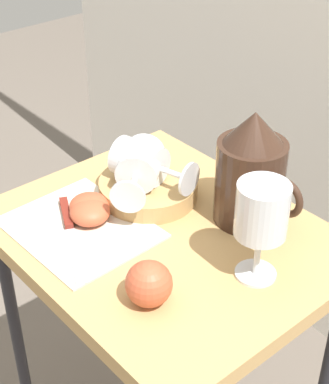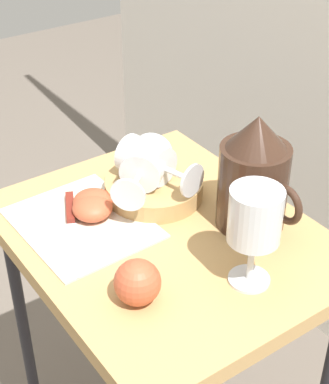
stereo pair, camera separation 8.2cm
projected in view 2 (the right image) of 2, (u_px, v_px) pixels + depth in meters
table at (164, 267)px, 1.09m from camera, size 0.56×0.46×0.73m
linen_napkin at (82, 223)px, 1.06m from camera, size 0.25×0.20×0.00m
basket_tray at (154, 188)px, 1.12m from camera, size 0.18×0.18×0.03m
pitcher at (253, 183)px, 1.02m from camera, size 0.17×0.12×0.20m
wine_glass_upright at (255, 221)px, 0.88m from camera, size 0.08×0.08×0.16m
wine_glass_tipped_near at (146, 164)px, 1.09m from camera, size 0.15×0.16×0.07m
wine_glass_tipped_far at (148, 161)px, 1.10m from camera, size 0.16×0.10×0.07m
apple_half_left at (93, 202)px, 1.08m from camera, size 0.07×0.07×0.04m
apple_half_right at (92, 208)px, 1.06m from camera, size 0.07×0.07×0.04m
apple_whole at (137, 282)px, 0.89m from camera, size 0.07×0.07×0.07m
knife at (71, 220)px, 1.06m from camera, size 0.21×0.11×0.01m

